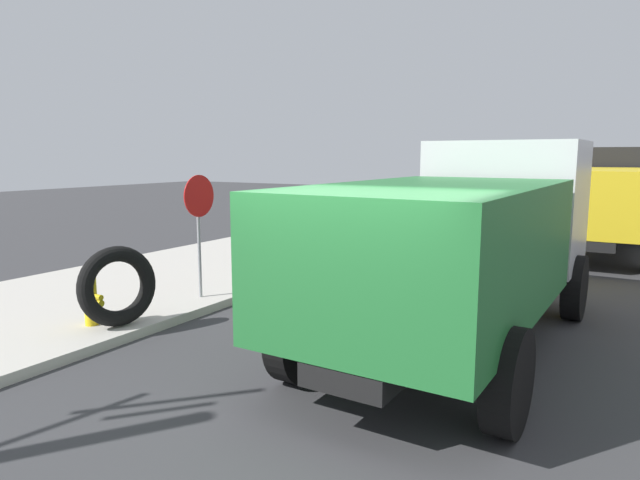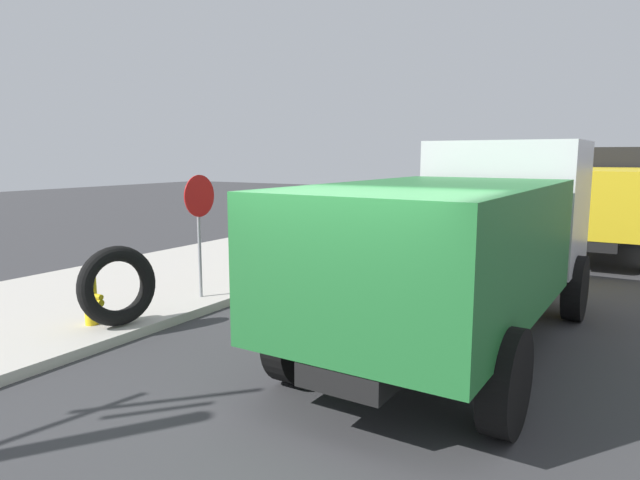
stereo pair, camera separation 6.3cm
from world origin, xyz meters
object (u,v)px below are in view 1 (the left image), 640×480
Objects in this scene: fire_hydrant at (90,294)px; stop_sign at (199,213)px; loose_tire at (118,286)px; dump_truck_yellow at (606,196)px; dump_truck_green at (466,235)px.

fire_hydrant is 0.41× the size of stop_sign.
dump_truck_yellow is (12.14, -5.86, 0.84)m from loose_tire.
stop_sign is 0.32× the size of dump_truck_green.
dump_truck_green is at bearing -62.55° from loose_tire.
dump_truck_yellow is at bearing -30.43° from stop_sign.
fire_hydrant is 0.46m from loose_tire.
stop_sign is at bearing 149.57° from dump_truck_yellow.
loose_tire is 5.29m from dump_truck_green.
loose_tire is at bearing 154.24° from dump_truck_yellow.
dump_truck_green is (2.60, -5.04, 0.97)m from fire_hydrant.
dump_truck_green reaches higher than stop_sign.
dump_truck_yellow reaches higher than loose_tire.
loose_tire is 2.18m from stop_sign.
stop_sign is at bearing 3.47° from loose_tire.
loose_tire is at bearing -176.53° from stop_sign.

